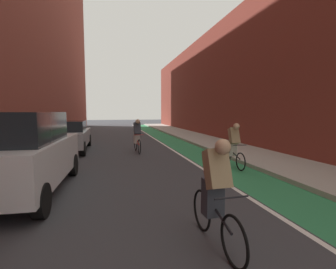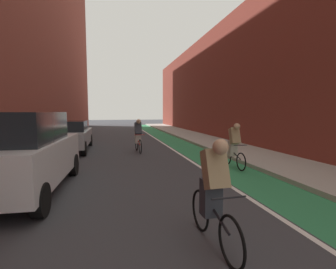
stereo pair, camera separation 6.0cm
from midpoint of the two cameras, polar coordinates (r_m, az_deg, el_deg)
ground_plane at (r=13.55m, az=-8.98°, el=-3.21°), size 95.69×95.69×0.00m
bike_lane_paint at (r=16.00m, az=1.96°, el=-1.84°), size 1.60×43.49×0.00m
lane_divider_stripe at (r=15.80m, az=-1.20°, el=-1.93°), size 0.12×43.49×0.00m
sidewalk_right at (r=16.65m, az=9.08°, el=-1.38°), size 2.66×43.49×0.14m
building_facade_right at (r=19.51m, az=14.12°, el=11.41°), size 2.40×39.49×8.24m
parked_suv_white at (r=6.88m, az=-30.36°, el=-3.58°), size 2.03×4.34×1.98m
parked_sedan_silver at (r=13.43m, az=-21.49°, el=-0.21°), size 1.87×4.56×1.53m
cyclist_mid at (r=3.77m, az=10.91°, el=-12.43°), size 0.48×1.73×1.62m
cyclist_trailing at (r=9.09m, az=15.11°, el=-2.13°), size 0.48×1.67×1.59m
cyclist_far at (r=12.18m, az=-6.77°, el=-0.10°), size 0.48×1.74×1.63m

